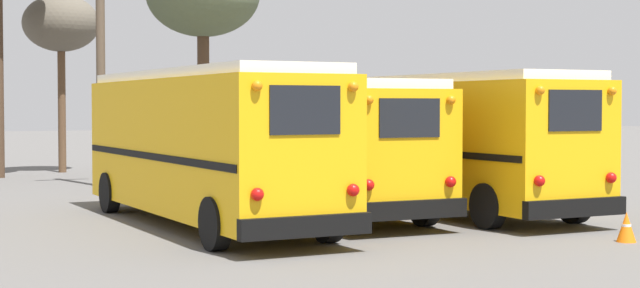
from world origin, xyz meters
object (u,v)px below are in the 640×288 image
traffic_cone (626,227)px  utility_pole (101,64)px  school_bus_1 (306,142)px  bare_tree_3 (61,25)px  school_bus_2 (433,137)px  school_bus_0 (205,142)px

traffic_cone → utility_pole: bearing=107.1°
school_bus_1 → utility_pole: (-2.27, 9.67, 2.16)m
bare_tree_3 → school_bus_2: bearing=-74.3°
school_bus_2 → traffic_cone: 6.64m
school_bus_0 → traffic_cone: 8.58m
utility_pole → school_bus_2: bearing=-63.1°
utility_pole → traffic_cone: 18.11m
school_bus_2 → utility_pole: size_ratio=1.42×
school_bus_2 → bare_tree_3: (-4.93, 17.52, 3.81)m
school_bus_0 → traffic_cone: (6.01, -5.94, -1.49)m
school_bus_0 → school_bus_1: size_ratio=0.98×
school_bus_0 → utility_pole: utility_pole is taller
school_bus_0 → bare_tree_3: (1.20, 18.05, 3.80)m
school_bus_0 → traffic_cone: school_bus_0 is taller
school_bus_1 → utility_pole: size_ratio=1.35×
school_bus_2 → traffic_cone: bearing=-91.0°
traffic_cone → school_bus_0: bearing=135.3°
school_bus_2 → school_bus_1: bearing=164.8°
school_bus_0 → school_bus_1: school_bus_0 is taller
school_bus_1 → traffic_cone: 8.00m
school_bus_2 → bare_tree_3: size_ratio=1.55×
utility_pole → bare_tree_3: (0.41, 7.02, 1.73)m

